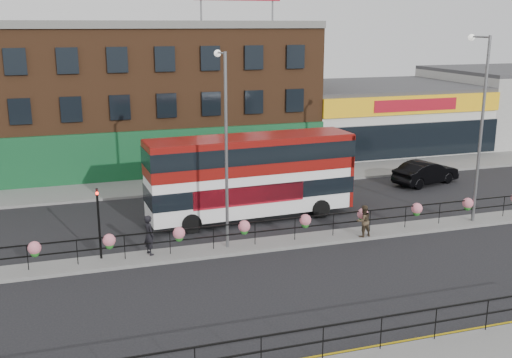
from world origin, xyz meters
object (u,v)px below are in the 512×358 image
object	(u,v)px
car	(426,173)
lamp_column_west	(225,134)
pedestrian_a	(149,235)
pedestrian_b	(363,221)
lamp_column_east	(480,113)
double_decker_bus	(251,168)

from	to	relation	value
car	lamp_column_west	distance (m)	17.68
pedestrian_a	pedestrian_b	world-z (taller)	pedestrian_a
pedestrian_a	lamp_column_west	world-z (taller)	lamp_column_west
pedestrian_b	lamp_column_west	world-z (taller)	lamp_column_west
car	lamp_column_east	xyz separation A→B (m)	(-2.14, -7.49, 5.03)
pedestrian_a	lamp_column_west	bearing A→B (deg)	-106.26
pedestrian_a	lamp_column_east	distance (m)	17.50
double_decker_bus	lamp_column_west	xyz separation A→B (m)	(-2.46, -3.95, 2.68)
lamp_column_west	double_decker_bus	bearing A→B (deg)	58.12
pedestrian_b	lamp_column_west	xyz separation A→B (m)	(-6.66, 0.86, 4.50)
car	pedestrian_a	xyz separation A→B (m)	(-18.99, -7.32, 0.29)
car	lamp_column_east	size ratio (longest dim) A/B	0.52
car	pedestrian_a	world-z (taller)	pedestrian_a
pedestrian_b	lamp_column_west	bearing A→B (deg)	-14.36
pedestrian_a	pedestrian_b	xyz separation A→B (m)	(10.22, -0.80, -0.13)
double_decker_bus	pedestrian_a	xyz separation A→B (m)	(-6.02, -4.01, -1.69)
lamp_column_east	lamp_column_west	bearing A→B (deg)	179.02
double_decker_bus	lamp_column_west	bearing A→B (deg)	-121.88
pedestrian_b	car	bearing A→B (deg)	-144.22
lamp_column_east	car	bearing A→B (deg)	74.03
pedestrian_b	lamp_column_east	bearing A→B (deg)	178.40
lamp_column_west	lamp_column_east	size ratio (longest dim) A/B	0.94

